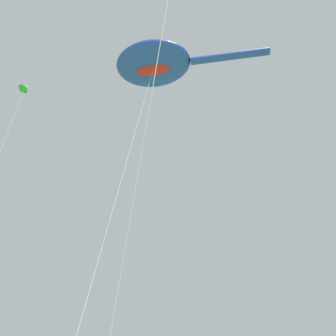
# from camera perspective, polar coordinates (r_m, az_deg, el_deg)

# --- Properties ---
(big_show_kite) EXTENTS (4.73, 10.76, 19.57)m
(big_show_kite) POSITION_cam_1_polar(r_m,az_deg,el_deg) (20.12, -2.43, 21.36)
(big_show_kite) COLOR blue
(big_show_kite) RESTS_ON ground
(small_kite_bird_shape) EXTENTS (1.28, 4.02, 22.15)m
(small_kite_bird_shape) POSITION_cam_1_polar(r_m,az_deg,el_deg) (27.60, -28.33, 14.90)
(small_kite_bird_shape) COLOR green
(small_kite_bird_shape) RESTS_ON ground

